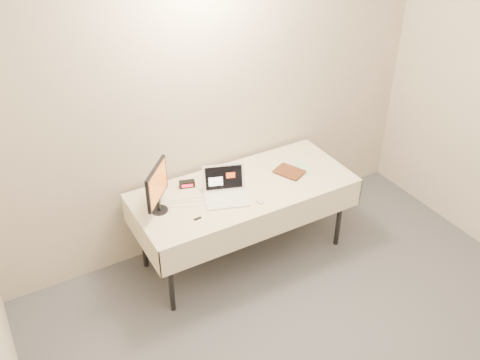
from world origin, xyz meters
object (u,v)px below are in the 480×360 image
table (244,193)px  laptop (225,190)px  book (284,166)px  monitor (157,186)px

table → laptop: (-0.20, -0.04, 0.12)m
table → book: (0.37, -0.04, 0.18)m
monitor → book: size_ratio=1.66×
table → laptop: laptop is taller
table → monitor: (-0.74, 0.04, 0.30)m
book → table: bearing=148.5°
monitor → book: 1.11m
monitor → table: bearing=-51.4°
laptop → monitor: bearing=-169.1°
book → laptop: bearing=155.0°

